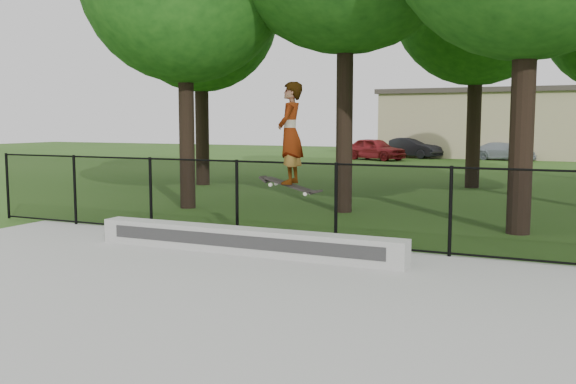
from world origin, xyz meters
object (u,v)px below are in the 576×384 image
grind_ledge (244,241)px  skater_airborne (290,135)px  car_b (412,148)px  car_a (375,149)px  car_c (505,151)px

grind_ledge → skater_airborne: size_ratio=3.15×
grind_ledge → car_b: (-4.60, 30.42, 0.35)m
car_a → grind_ledge: bearing=-145.9°
grind_ledge → car_a: 27.89m
car_c → car_a: bearing=124.9°
car_c → skater_airborne: bearing=-168.1°
car_b → skater_airborne: 31.15m
car_c → grind_ledge: bearing=-169.9°
car_a → car_c: size_ratio=1.15×
car_a → car_c: 7.62m
skater_airborne → car_c: bearing=90.0°
car_b → grind_ledge: bearing=-149.9°
car_a → car_b: (1.44, 3.20, -0.03)m
grind_ledge → car_c: car_c is taller
grind_ledge → car_a: size_ratio=1.47×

